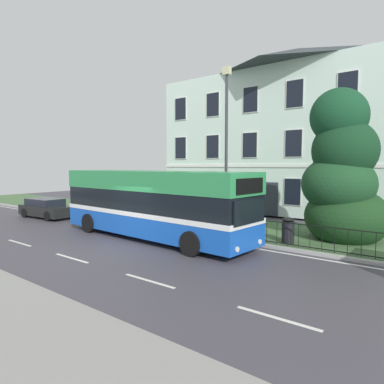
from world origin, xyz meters
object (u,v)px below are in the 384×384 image
Objects in this scene: georgian_townhouse at (296,130)px; parked_hatchback_00 at (47,208)px; evergreen_tree at (343,179)px; single_decker_bus at (152,203)px; street_lamp_post at (226,141)px; litter_bin at (288,230)px.

parked_hatchback_00 is (-11.58, -13.25, -5.45)m from georgian_townhouse.
single_decker_bus is at bearing -147.99° from evergreen_tree.
georgian_townhouse is 11.25m from street_lamp_post.
evergreen_tree is at bearing 10.91° from parked_hatchback_00.
street_lamp_post is at bearing 6.85° from parked_hatchback_00.
georgian_townhouse is at bearing 109.48° from litter_bin.
street_lamp_post is at bearing 47.59° from single_decker_bus.
georgian_townhouse is at bearing 121.49° from evergreen_tree.
parked_hatchback_00 is at bearing -131.15° from georgian_townhouse.
evergreen_tree is 6.33× the size of litter_bin.
parked_hatchback_00 is at bearing -166.20° from evergreen_tree.
single_decker_bus is at bearing -4.67° from parked_hatchback_00.
litter_bin is at bearing -127.32° from evergreen_tree.
parked_hatchback_00 is (-17.12, -4.21, -2.21)m from evergreen_tree.
street_lamp_post is (0.83, -11.12, -1.52)m from georgian_townhouse.
parked_hatchback_00 is at bearing -170.25° from street_lamp_post.
parked_hatchback_00 is (-9.90, 0.31, -1.05)m from single_decker_bus.
evergreen_tree is at bearing -58.51° from georgian_townhouse.
georgian_townhouse reaches higher than single_decker_bus.
single_decker_bus is at bearing -156.74° from litter_bin.
street_lamp_post is (-4.71, -2.07, 1.73)m from evergreen_tree.
evergreen_tree is (5.54, -9.05, -3.25)m from georgian_townhouse.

